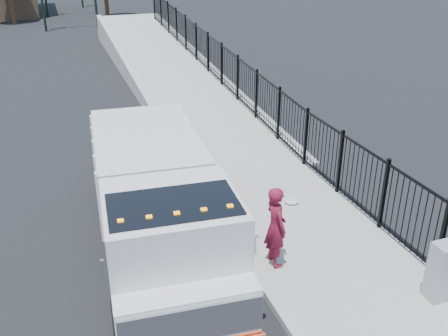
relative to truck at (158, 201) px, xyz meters
name	(u,v)px	position (x,y,z in m)	size (l,w,h in m)	color
ground	(246,259)	(1.81, -0.68, -1.47)	(120.00, 120.00, 0.00)	black
sidewalk	(369,292)	(3.73, -2.68, -1.41)	(3.55, 12.00, 0.12)	#9E998E
curb	(284,313)	(1.81, -2.68, -1.39)	(0.30, 12.00, 0.16)	#ADAAA3
ramp	(170,78)	(3.93, 15.32, -1.47)	(3.95, 24.00, 1.70)	#9E998E
iron_fence	(222,78)	(5.36, 11.32, -0.57)	(0.10, 28.00, 1.80)	black
truck	(158,201)	(0.00, 0.00, 0.00)	(2.97, 7.76, 2.61)	black
worker	(276,227)	(2.27, -1.18, -0.42)	(0.68, 0.44, 1.86)	maroon
utility_cabinet	(444,271)	(4.91, -3.32, -0.72)	(0.55, 0.40, 1.25)	gray
debris	(292,201)	(3.86, 1.16, -1.30)	(0.40, 0.40, 0.10)	silver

